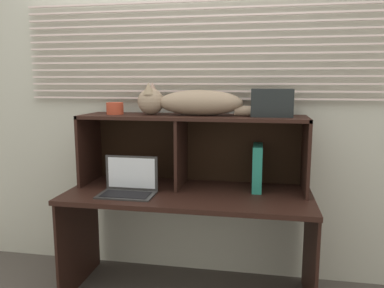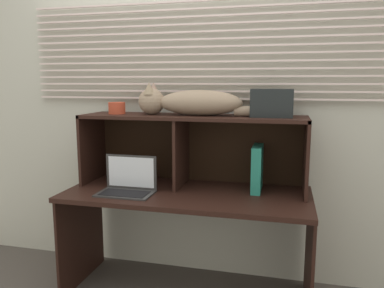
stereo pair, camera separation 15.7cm
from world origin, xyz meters
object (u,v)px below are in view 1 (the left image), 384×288
Objects in this scene: book_stack at (133,179)px; storage_box at (272,103)px; laptop at (129,186)px; binder_upright at (257,167)px; cat at (191,102)px; small_basket at (115,108)px.

book_stack is 0.95× the size of storage_box.
laptop is at bearing -76.85° from book_stack.
laptop is 1.40× the size of book_stack.
storage_box is (0.93, 0.00, 0.54)m from book_stack.
storage_box is (0.08, 0.00, 0.42)m from binder_upright.
storage_box reaches higher than laptop.
cat is 8.61× the size of small_basket.
book_stack is (-0.06, 0.25, -0.02)m from laptop.
binder_upright is 1.15× the size of storage_box.
laptop is (-0.36, -0.25, -0.52)m from cat.
book_stack is at bearing 103.15° from laptop.
laptop is at bearing -145.38° from cat.
book_stack is 0.50m from small_basket.
storage_box is (0.52, -0.00, 0.00)m from cat.
book_stack is at bearing -179.98° from cat.
small_basket is at bearing 180.00° from binder_upright.
small_basket is (-0.12, 0.00, 0.49)m from book_stack.
laptop is 1.05m from storage_box.
cat is at bearing 34.62° from laptop.
small_basket reaches higher than binder_upright.
cat is 3.84× the size of storage_box.
cat is 2.87× the size of laptop.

